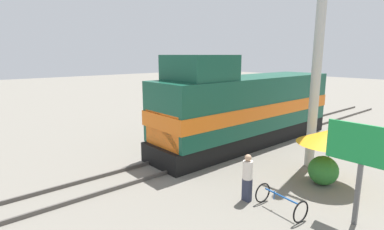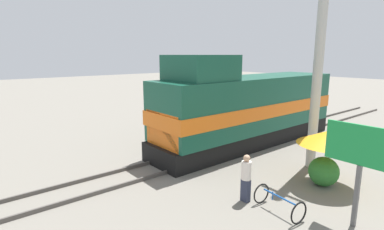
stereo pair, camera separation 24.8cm
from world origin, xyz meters
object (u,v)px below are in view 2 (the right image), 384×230
(billboard_sign, at_px, (361,152))
(person_bystander, at_px, (246,176))
(utility_pole, at_px, (319,54))
(vendor_umbrella, at_px, (331,137))
(bicycle, at_px, (279,202))
(locomotive, at_px, (246,109))

(billboard_sign, bearing_deg, person_bystander, -156.60)
(utility_pole, height_order, person_bystander, utility_pole)
(vendor_umbrella, xyz_separation_m, bicycle, (0.06, -3.27, -1.56))
(locomotive, height_order, vendor_umbrella, locomotive)
(person_bystander, bearing_deg, vendor_umbrella, 71.95)
(bicycle, bearing_deg, locomotive, -124.13)
(bicycle, bearing_deg, utility_pole, -155.15)
(person_bystander, relative_size, bicycle, 1.02)
(vendor_umbrella, bearing_deg, person_bystander, -108.05)
(person_bystander, bearing_deg, bicycle, 10.19)
(vendor_umbrella, bearing_deg, bicycle, -88.99)
(billboard_sign, relative_size, person_bystander, 1.82)
(person_bystander, bearing_deg, billboard_sign, 23.40)
(utility_pole, height_order, billboard_sign, utility_pole)
(utility_pole, relative_size, vendor_umbrella, 4.00)
(utility_pole, height_order, bicycle, utility_pole)
(vendor_umbrella, bearing_deg, locomotive, 163.78)
(billboard_sign, distance_m, bicycle, 2.89)
(billboard_sign, xyz_separation_m, person_bystander, (-3.04, -1.32, -1.38))
(locomotive, distance_m, person_bystander, 6.88)
(locomotive, bearing_deg, vendor_umbrella, -16.22)
(utility_pole, distance_m, person_bystander, 6.34)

